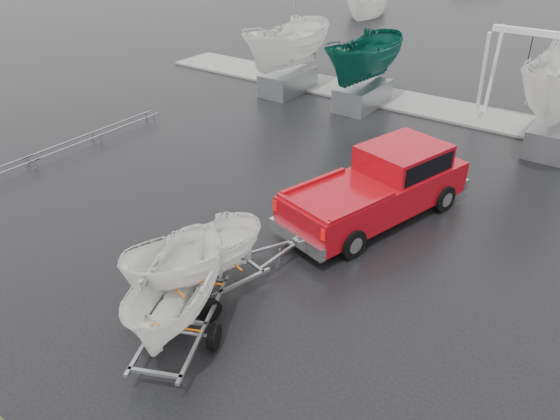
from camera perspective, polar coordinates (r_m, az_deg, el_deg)
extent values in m
plane|color=black|center=(17.38, -2.70, -0.60)|extent=(120.00, 120.00, 0.00)
cube|color=gray|center=(27.83, 14.21, 10.68)|extent=(30.00, 3.00, 0.12)
cube|color=#9E0812|center=(17.07, 9.99, 1.70)|extent=(3.80, 6.70, 1.04)
cube|color=#9E0812|center=(17.53, 12.75, 5.17)|extent=(2.62, 2.96, 0.93)
cube|color=black|center=(17.50, 12.77, 5.33)|extent=(2.58, 2.71, 0.60)
cube|color=silver|center=(15.24, 1.72, -2.99)|extent=(2.18, 0.78, 0.38)
cylinder|color=black|center=(19.30, 11.74, 3.52)|extent=(0.55, 0.93, 0.87)
cylinder|color=black|center=(18.23, 16.67, 1.19)|extent=(0.55, 0.93, 0.87)
cylinder|color=black|center=(16.61, 2.39, -0.43)|extent=(0.55, 0.93, 0.87)
cylinder|color=black|center=(15.35, 7.51, -3.47)|extent=(0.55, 0.93, 0.87)
cube|color=gray|center=(14.18, -9.70, -6.78)|extent=(1.04, 3.49, 0.08)
cube|color=gray|center=(13.41, -7.29, -9.01)|extent=(1.04, 3.49, 0.08)
cylinder|color=gray|center=(13.81, -9.20, -8.66)|extent=(1.56, 0.50, 0.08)
cylinder|color=black|center=(14.38, -10.85, -7.07)|extent=(0.33, 0.63, 0.60)
cylinder|color=black|center=(13.27, -7.39, -10.38)|extent=(0.33, 0.63, 0.60)
imported|color=white|center=(12.70, -9.18, -0.89)|extent=(1.78, 1.81, 3.82)
cube|color=#FF6608|center=(13.79, -5.87, -4.82)|extent=(1.50, 0.46, 0.03)
cube|color=#FF6608|center=(13.18, -11.69, -7.25)|extent=(1.50, 0.46, 0.03)
cube|color=gray|center=(13.04, -12.45, -10.93)|extent=(1.53, 3.32, 0.08)
cube|color=gray|center=(12.69, -7.77, -11.74)|extent=(1.53, 3.32, 0.08)
cylinder|color=gray|center=(12.81, -10.40, -12.42)|extent=(1.49, 0.72, 0.08)
cylinder|color=black|center=(13.09, -13.74, -11.79)|extent=(0.41, 0.62, 0.60)
cylinder|color=black|center=(12.58, -6.91, -13.02)|extent=(0.41, 0.62, 0.60)
imported|color=white|center=(11.61, -11.04, -3.64)|extent=(2.03, 2.05, 4.05)
cube|color=#FF6608|center=(13.08, -9.14, -7.29)|extent=(1.43, 0.67, 0.03)
cube|color=#FF6608|center=(11.95, -11.73, -11.80)|extent=(1.43, 0.67, 0.03)
cylinder|color=silver|center=(25.65, 20.37, 12.71)|extent=(0.16, 0.58, 3.99)
cylinder|color=silver|center=(27.15, 21.40, 13.41)|extent=(0.16, 0.58, 3.99)
cylinder|color=silver|center=(25.09, 26.94, 10.98)|extent=(0.16, 0.58, 3.99)
cube|color=silver|center=(25.63, 25.02, 16.48)|extent=(3.30, 0.25, 0.25)
cube|color=gray|center=(28.79, 0.85, 13.26)|extent=(1.60, 3.20, 1.10)
imported|color=white|center=(27.94, 0.91, 20.69)|extent=(2.42, 2.49, 6.45)
cube|color=gray|center=(26.92, 8.61, 11.73)|extent=(1.60, 3.20, 1.10)
imported|color=#0B4D40|center=(26.04, 9.23, 19.14)|extent=(2.25, 2.31, 5.99)
cube|color=gray|center=(24.34, 26.68, 6.83)|extent=(1.60, 3.20, 1.10)
cylinder|color=gray|center=(23.67, -18.30, 7.43)|extent=(0.06, 6.50, 0.06)
cylinder|color=gray|center=(24.05, -19.04, 7.66)|extent=(0.06, 6.50, 0.06)
imported|color=white|center=(49.92, 9.11, 19.45)|extent=(3.30, 3.36, 7.30)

